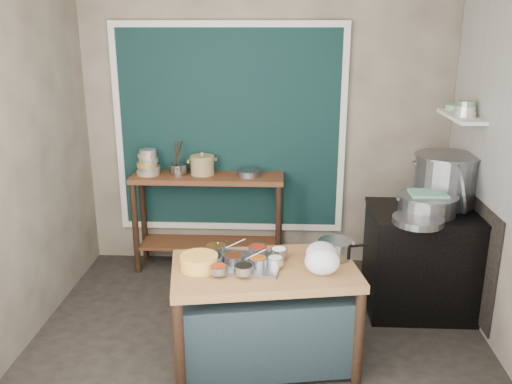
{
  "coord_description": "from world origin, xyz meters",
  "views": [
    {
      "loc": [
        0.16,
        -3.66,
        2.33
      ],
      "look_at": [
        -0.03,
        0.25,
        1.11
      ],
      "focal_mm": 38.0,
      "sensor_mm": 36.0,
      "label": 1
    }
  ],
  "objects_px": {
    "prep_table": "(264,315)",
    "condiment_tray": "(242,263)",
    "back_counter": "(209,222)",
    "yellow_basin": "(199,262)",
    "stock_pot": "(445,179)",
    "steamer": "(427,204)",
    "ceramic_crock": "(202,166)",
    "saucepan": "(335,249)",
    "stove_block": "(423,262)",
    "utensil_cup": "(178,169)"
  },
  "relations": [
    {
      "from": "prep_table",
      "to": "condiment_tray",
      "type": "bearing_deg",
      "value": 161.54
    },
    {
      "from": "back_counter",
      "to": "yellow_basin",
      "type": "bearing_deg",
      "value": -84.29
    },
    {
      "from": "prep_table",
      "to": "stock_pot",
      "type": "relative_size",
      "value": 2.31
    },
    {
      "from": "yellow_basin",
      "to": "steamer",
      "type": "bearing_deg",
      "value": 26.08
    },
    {
      "from": "stock_pot",
      "to": "ceramic_crock",
      "type": "bearing_deg",
      "value": 164.9
    },
    {
      "from": "saucepan",
      "to": "back_counter",
      "type": "bearing_deg",
      "value": 113.07
    },
    {
      "from": "yellow_basin",
      "to": "ceramic_crock",
      "type": "distance_m",
      "value": 1.69
    },
    {
      "from": "condiment_tray",
      "to": "saucepan",
      "type": "relative_size",
      "value": 2.19
    },
    {
      "from": "ceramic_crock",
      "to": "steamer",
      "type": "xyz_separation_m",
      "value": [
        1.92,
        -0.83,
        -0.07
      ]
    },
    {
      "from": "stove_block",
      "to": "condiment_tray",
      "type": "distance_m",
      "value": 1.7
    },
    {
      "from": "condiment_tray",
      "to": "stock_pot",
      "type": "distance_m",
      "value": 1.94
    },
    {
      "from": "condiment_tray",
      "to": "ceramic_crock",
      "type": "distance_m",
      "value": 1.68
    },
    {
      "from": "stock_pot",
      "to": "steamer",
      "type": "distance_m",
      "value": 0.35
    },
    {
      "from": "stock_pot",
      "to": "steamer",
      "type": "bearing_deg",
      "value": -127.95
    },
    {
      "from": "stove_block",
      "to": "utensil_cup",
      "type": "height_order",
      "value": "utensil_cup"
    },
    {
      "from": "stove_block",
      "to": "stock_pot",
      "type": "relative_size",
      "value": 1.66
    },
    {
      "from": "yellow_basin",
      "to": "steamer",
      "type": "relative_size",
      "value": 0.53
    },
    {
      "from": "ceramic_crock",
      "to": "condiment_tray",
      "type": "bearing_deg",
      "value": -72.6
    },
    {
      "from": "back_counter",
      "to": "stove_block",
      "type": "bearing_deg",
      "value": -21.02
    },
    {
      "from": "condiment_tray",
      "to": "saucepan",
      "type": "bearing_deg",
      "value": 12.54
    },
    {
      "from": "yellow_basin",
      "to": "condiment_tray",
      "type": "bearing_deg",
      "value": 15.29
    },
    {
      "from": "yellow_basin",
      "to": "saucepan",
      "type": "height_order",
      "value": "saucepan"
    },
    {
      "from": "condiment_tray",
      "to": "ceramic_crock",
      "type": "bearing_deg",
      "value": 107.4
    },
    {
      "from": "prep_table",
      "to": "utensil_cup",
      "type": "height_order",
      "value": "utensil_cup"
    },
    {
      "from": "back_counter",
      "to": "stock_pot",
      "type": "distance_m",
      "value": 2.23
    },
    {
      "from": "condiment_tray",
      "to": "ceramic_crock",
      "type": "xyz_separation_m",
      "value": [
        -0.5,
        1.59,
        0.27
      ]
    },
    {
      "from": "prep_table",
      "to": "yellow_basin",
      "type": "distance_m",
      "value": 0.61
    },
    {
      "from": "saucepan",
      "to": "ceramic_crock",
      "type": "height_order",
      "value": "ceramic_crock"
    },
    {
      "from": "back_counter",
      "to": "stove_block",
      "type": "height_order",
      "value": "back_counter"
    },
    {
      "from": "yellow_basin",
      "to": "prep_table",
      "type": "bearing_deg",
      "value": 7.01
    },
    {
      "from": "back_counter",
      "to": "yellow_basin",
      "type": "relative_size",
      "value": 5.69
    },
    {
      "from": "saucepan",
      "to": "ceramic_crock",
      "type": "bearing_deg",
      "value": 113.73
    },
    {
      "from": "stove_block",
      "to": "ceramic_crock",
      "type": "height_order",
      "value": "ceramic_crock"
    },
    {
      "from": "back_counter",
      "to": "utensil_cup",
      "type": "xyz_separation_m",
      "value": [
        -0.28,
        0.02,
        0.53
      ]
    },
    {
      "from": "saucepan",
      "to": "utensil_cup",
      "type": "xyz_separation_m",
      "value": [
        -1.37,
        1.43,
        0.18
      ]
    },
    {
      "from": "utensil_cup",
      "to": "ceramic_crock",
      "type": "bearing_deg",
      "value": 2.83
    },
    {
      "from": "stove_block",
      "to": "steamer",
      "type": "bearing_deg",
      "value": -115.0
    },
    {
      "from": "saucepan",
      "to": "ceramic_crock",
      "type": "xyz_separation_m",
      "value": [
        -1.14,
        1.44,
        0.22
      ]
    },
    {
      "from": "back_counter",
      "to": "ceramic_crock",
      "type": "xyz_separation_m",
      "value": [
        -0.05,
        0.03,
        0.56
      ]
    },
    {
      "from": "yellow_basin",
      "to": "saucepan",
      "type": "distance_m",
      "value": 0.95
    },
    {
      "from": "back_counter",
      "to": "saucepan",
      "type": "relative_size",
      "value": 5.98
    },
    {
      "from": "saucepan",
      "to": "steamer",
      "type": "relative_size",
      "value": 0.5
    },
    {
      "from": "utensil_cup",
      "to": "stock_pot",
      "type": "bearing_deg",
      "value": -13.41
    },
    {
      "from": "back_counter",
      "to": "steamer",
      "type": "relative_size",
      "value": 3.0
    },
    {
      "from": "condiment_tray",
      "to": "yellow_basin",
      "type": "xyz_separation_m",
      "value": [
        -0.28,
        -0.08,
        0.04
      ]
    },
    {
      "from": "condiment_tray",
      "to": "saucepan",
      "type": "height_order",
      "value": "saucepan"
    },
    {
      "from": "condiment_tray",
      "to": "steamer",
      "type": "bearing_deg",
      "value": 28.04
    },
    {
      "from": "back_counter",
      "to": "prep_table",
      "type": "bearing_deg",
      "value": -69.21
    },
    {
      "from": "prep_table",
      "to": "yellow_basin",
      "type": "relative_size",
      "value": 4.91
    },
    {
      "from": "stove_block",
      "to": "prep_table",
      "type": "bearing_deg",
      "value": -146.82
    }
  ]
}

